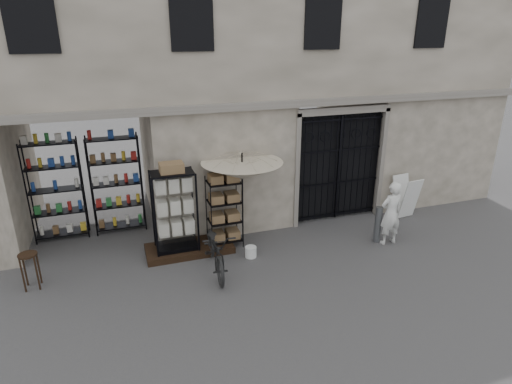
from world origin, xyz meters
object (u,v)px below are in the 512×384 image
object	(u,v)px
white_bucket	(251,252)
wooden_stool	(31,270)
steel_bollard	(378,224)
shopkeeper	(387,243)
market_umbrella	(242,166)
easel_sign	(406,197)
display_cabinet	(175,215)
wire_rack	(224,213)
bicycle	(217,270)

from	to	relation	value
white_bucket	wooden_stool	bearing A→B (deg)	177.17
white_bucket	steel_bollard	xyz separation A→B (m)	(3.16, -0.27, 0.33)
wooden_stool	steel_bollard	distance (m)	7.72
white_bucket	shopkeeper	world-z (taller)	white_bucket
wooden_stool	shopkeeper	world-z (taller)	wooden_stool
market_umbrella	easel_sign	distance (m)	4.88
display_cabinet	shopkeeper	distance (m)	5.16
shopkeeper	market_umbrella	bearing A→B (deg)	-23.48
wire_rack	bicycle	xyz separation A→B (m)	(-0.48, -1.07, -0.84)
bicycle	wooden_stool	size ratio (longest dim) A/B	2.51
market_umbrella	shopkeeper	xyz separation A→B (m)	(3.32, -1.21, -1.94)
steel_bollard	market_umbrella	bearing A→B (deg)	161.20
wire_rack	steel_bollard	world-z (taller)	wire_rack
display_cabinet	bicycle	xyz separation A→B (m)	(0.69, -0.99, -0.98)
wire_rack	white_bucket	bearing A→B (deg)	-69.98
white_bucket	shopkeeper	distance (m)	3.41
market_umbrella	steel_bollard	bearing A→B (deg)	-18.80
easel_sign	shopkeeper	bearing A→B (deg)	-144.97
display_cabinet	wire_rack	world-z (taller)	display_cabinet
white_bucket	shopkeeper	xyz separation A→B (m)	(3.38, -0.43, -0.13)
wire_rack	easel_sign	bearing A→B (deg)	-7.28
wire_rack	white_bucket	world-z (taller)	wire_rack
wire_rack	easel_sign	world-z (taller)	wire_rack
bicycle	steel_bollard	size ratio (longest dim) A/B	2.09
steel_bollard	wire_rack	bearing A→B (deg)	163.79
wooden_stool	steel_bollard	size ratio (longest dim) A/B	0.83
display_cabinet	bicycle	bearing A→B (deg)	-40.36
display_cabinet	white_bucket	size ratio (longest dim) A/B	7.65
market_umbrella	bicycle	xyz separation A→B (m)	(-0.94, -1.09, -1.94)
bicycle	easel_sign	bearing A→B (deg)	15.26
wire_rack	bicycle	world-z (taller)	wire_rack
wire_rack	wooden_stool	bearing A→B (deg)	179.99
display_cabinet	market_umbrella	size ratio (longest dim) A/B	0.74
display_cabinet	white_bucket	xyz separation A→B (m)	(1.57, -0.69, -0.85)
display_cabinet	shopkeeper	xyz separation A→B (m)	(4.95, -1.11, -0.98)
wire_rack	market_umbrella	size ratio (longest dim) A/B	0.63
wire_rack	wooden_stool	size ratio (longest dim) A/B	2.25
wire_rack	bicycle	distance (m)	1.44
market_umbrella	white_bucket	xyz separation A→B (m)	(-0.06, -0.79, -1.82)
market_umbrella	bicycle	bearing A→B (deg)	-130.74
white_bucket	bicycle	bearing A→B (deg)	-161.16
market_umbrella	wooden_stool	distance (m)	4.88
bicycle	market_umbrella	bearing A→B (deg)	53.58
wooden_stool	easel_sign	xyz separation A→B (m)	(9.28, 0.56, 0.18)
bicycle	steel_bollard	xyz separation A→B (m)	(4.05, 0.03, 0.46)
white_bucket	steel_bollard	world-z (taller)	steel_bollard
display_cabinet	steel_bollard	xyz separation A→B (m)	(4.73, -0.95, -0.52)
white_bucket	bicycle	distance (m)	0.94
market_umbrella	wooden_stool	xyz separation A→B (m)	(-4.60, -0.57, -1.54)
white_bucket	wooden_stool	world-z (taller)	wooden_stool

